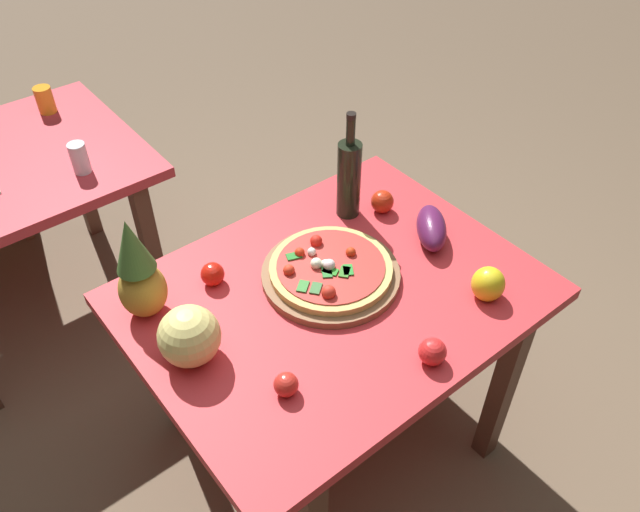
# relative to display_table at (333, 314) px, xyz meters

# --- Properties ---
(ground_plane) EXTENTS (10.00, 10.00, 0.00)m
(ground_plane) POSITION_rel_display_table_xyz_m (0.00, 0.00, -0.65)
(ground_plane) COLOR brown
(display_table) EXTENTS (1.13, 0.88, 0.74)m
(display_table) POSITION_rel_display_table_xyz_m (0.00, 0.00, 0.00)
(display_table) COLOR brown
(display_table) RESTS_ON ground_plane
(background_table) EXTENTS (1.01, 0.84, 0.74)m
(background_table) POSITION_rel_display_table_xyz_m (-0.55, 1.26, -0.01)
(background_table) COLOR brown
(background_table) RESTS_ON ground_plane
(pizza_board) EXTENTS (0.41, 0.41, 0.02)m
(pizza_board) POSITION_rel_display_table_xyz_m (0.03, 0.05, 0.11)
(pizza_board) COLOR brown
(pizza_board) RESTS_ON display_table
(pizza) EXTENTS (0.36, 0.36, 0.06)m
(pizza) POSITION_rel_display_table_xyz_m (0.03, 0.05, 0.14)
(pizza) COLOR tan
(pizza) RESTS_ON pizza_board
(wine_bottle) EXTENTS (0.08, 0.08, 0.37)m
(wine_bottle) POSITION_rel_display_table_xyz_m (0.27, 0.25, 0.24)
(wine_bottle) COLOR black
(wine_bottle) RESTS_ON display_table
(pineapple_left) EXTENTS (0.13, 0.13, 0.32)m
(pineapple_left) POSITION_rel_display_table_xyz_m (-0.45, 0.26, 0.24)
(pineapple_left) COLOR #B2852D
(pineapple_left) RESTS_ON display_table
(melon) EXTENTS (0.16, 0.16, 0.16)m
(melon) POSITION_rel_display_table_xyz_m (-0.43, 0.05, 0.18)
(melon) COLOR #E0D376
(melon) RESTS_ON display_table
(bell_pepper) EXTENTS (0.09, 0.09, 0.10)m
(bell_pepper) POSITION_rel_display_table_xyz_m (0.33, -0.28, 0.14)
(bell_pepper) COLOR yellow
(bell_pepper) RESTS_ON display_table
(eggplant) EXTENTS (0.20, 0.21, 0.09)m
(eggplant) POSITION_rel_display_table_xyz_m (0.38, -0.01, 0.14)
(eggplant) COLOR #531B46
(eggplant) RESTS_ON display_table
(tomato_near_board) EXTENTS (0.06, 0.06, 0.06)m
(tomato_near_board) POSITION_rel_display_table_xyz_m (-0.31, -0.19, 0.13)
(tomato_near_board) COLOR red
(tomato_near_board) RESTS_ON display_table
(tomato_by_bottle) EXTENTS (0.07, 0.07, 0.07)m
(tomato_by_bottle) POSITION_rel_display_table_xyz_m (-0.25, 0.25, 0.13)
(tomato_by_bottle) COLOR red
(tomato_by_bottle) RESTS_ON display_table
(tomato_at_corner) EXTENTS (0.08, 0.08, 0.08)m
(tomato_at_corner) POSITION_rel_display_table_xyz_m (0.36, 0.19, 0.13)
(tomato_at_corner) COLOR red
(tomato_at_corner) RESTS_ON display_table
(tomato_beside_pepper) EXTENTS (0.07, 0.07, 0.07)m
(tomato_beside_pepper) POSITION_rel_display_table_xyz_m (0.04, -0.35, 0.13)
(tomato_beside_pepper) COLOR red
(tomato_beside_pepper) RESTS_ON display_table
(drinking_glass_juice) EXTENTS (0.07, 0.07, 0.11)m
(drinking_glass_juice) POSITION_rel_display_table_xyz_m (-0.25, 1.50, 0.15)
(drinking_glass_juice) COLOR orange
(drinking_glass_juice) RESTS_ON background_table
(drinking_glass_water) EXTENTS (0.06, 0.06, 0.11)m
(drinking_glass_water) POSITION_rel_display_table_xyz_m (-0.32, 1.02, 0.15)
(drinking_glass_water) COLOR silver
(drinking_glass_water) RESTS_ON background_table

